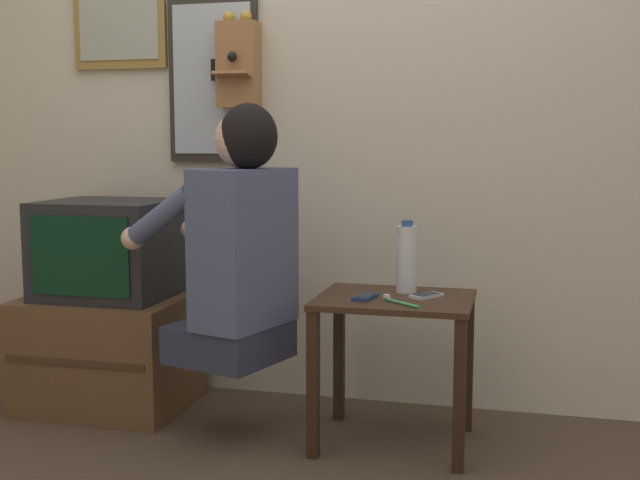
{
  "coord_description": "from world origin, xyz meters",
  "views": [
    {
      "loc": [
        0.79,
        -2.05,
        1.11
      ],
      "look_at": [
        0.08,
        0.73,
        0.76
      ],
      "focal_mm": 45.0,
      "sensor_mm": 36.0,
      "label": 1
    }
  ],
  "objects_px": {
    "wall_mirror": "(213,80)",
    "toothbrush": "(399,302)",
    "person": "(238,244)",
    "water_bottle": "(407,258)",
    "television": "(109,249)",
    "wall_phone_antique": "(238,64)",
    "framed_picture": "(119,6)",
    "cell_phone_held": "(365,297)",
    "cell_phone_spare": "(426,295)"
  },
  "relations": [
    {
      "from": "wall_mirror",
      "to": "toothbrush",
      "type": "relative_size",
      "value": 4.9
    },
    {
      "from": "person",
      "to": "water_bottle",
      "type": "relative_size",
      "value": 3.5
    },
    {
      "from": "cell_phone_held",
      "to": "water_bottle",
      "type": "bearing_deg",
      "value": 62.66
    },
    {
      "from": "wall_mirror",
      "to": "cell_phone_spare",
      "type": "distance_m",
      "value": 1.35
    },
    {
      "from": "television",
      "to": "wall_phone_antique",
      "type": "xyz_separation_m",
      "value": [
        0.48,
        0.26,
        0.77
      ]
    },
    {
      "from": "person",
      "to": "wall_mirror",
      "type": "relative_size",
      "value": 1.34
    },
    {
      "from": "wall_mirror",
      "to": "person",
      "type": "bearing_deg",
      "value": -61.07
    },
    {
      "from": "wall_mirror",
      "to": "cell_phone_spare",
      "type": "relative_size",
      "value": 5.22
    },
    {
      "from": "television",
      "to": "water_bottle",
      "type": "xyz_separation_m",
      "value": [
        1.25,
        -0.04,
        0.01
      ]
    },
    {
      "from": "cell_phone_held",
      "to": "water_bottle",
      "type": "distance_m",
      "value": 0.24
    },
    {
      "from": "cell_phone_spare",
      "to": "toothbrush",
      "type": "bearing_deg",
      "value": -82.55
    },
    {
      "from": "toothbrush",
      "to": "cell_phone_held",
      "type": "bearing_deg",
      "value": 105.23
    },
    {
      "from": "person",
      "to": "toothbrush",
      "type": "distance_m",
      "value": 0.62
    },
    {
      "from": "wall_phone_antique",
      "to": "framed_picture",
      "type": "height_order",
      "value": "framed_picture"
    },
    {
      "from": "framed_picture",
      "to": "water_bottle",
      "type": "distance_m",
      "value": 1.72
    },
    {
      "from": "wall_phone_antique",
      "to": "person",
      "type": "bearing_deg",
      "value": -70.93
    },
    {
      "from": "wall_mirror",
      "to": "cell_phone_held",
      "type": "xyz_separation_m",
      "value": [
        0.77,
        -0.51,
        -0.82
      ]
    },
    {
      "from": "cell_phone_spare",
      "to": "cell_phone_held",
      "type": "bearing_deg",
      "value": -121.9
    },
    {
      "from": "person",
      "to": "framed_picture",
      "type": "relative_size",
      "value": 1.74
    },
    {
      "from": "wall_phone_antique",
      "to": "water_bottle",
      "type": "bearing_deg",
      "value": -21.76
    },
    {
      "from": "wall_phone_antique",
      "to": "wall_mirror",
      "type": "height_order",
      "value": "wall_mirror"
    },
    {
      "from": "wall_mirror",
      "to": "toothbrush",
      "type": "bearing_deg",
      "value": -32.2
    },
    {
      "from": "wall_phone_antique",
      "to": "water_bottle",
      "type": "relative_size",
      "value": 2.87
    },
    {
      "from": "television",
      "to": "toothbrush",
      "type": "height_order",
      "value": "television"
    },
    {
      "from": "cell_phone_held",
      "to": "cell_phone_spare",
      "type": "relative_size",
      "value": 0.98
    },
    {
      "from": "cell_phone_spare",
      "to": "water_bottle",
      "type": "distance_m",
      "value": 0.17
    },
    {
      "from": "person",
      "to": "toothbrush",
      "type": "relative_size",
      "value": 6.57
    },
    {
      "from": "wall_mirror",
      "to": "water_bottle",
      "type": "distance_m",
      "value": 1.19
    },
    {
      "from": "television",
      "to": "cell_phone_spare",
      "type": "bearing_deg",
      "value": -5.28
    },
    {
      "from": "framed_picture",
      "to": "water_bottle",
      "type": "height_order",
      "value": "framed_picture"
    },
    {
      "from": "wall_phone_antique",
      "to": "wall_mirror",
      "type": "distance_m",
      "value": 0.15
    },
    {
      "from": "framed_picture",
      "to": "toothbrush",
      "type": "relative_size",
      "value": 3.77
    },
    {
      "from": "television",
      "to": "wall_mirror",
      "type": "relative_size",
      "value": 0.73
    },
    {
      "from": "person",
      "to": "wall_phone_antique",
      "type": "relative_size",
      "value": 1.22
    },
    {
      "from": "person",
      "to": "wall_mirror",
      "type": "bearing_deg",
      "value": 46.05
    },
    {
      "from": "person",
      "to": "framed_picture",
      "type": "xyz_separation_m",
      "value": [
        -0.75,
        0.56,
        0.96
      ]
    },
    {
      "from": "person",
      "to": "television",
      "type": "distance_m",
      "value": 0.71
    },
    {
      "from": "framed_picture",
      "to": "cell_phone_held",
      "type": "bearing_deg",
      "value": -22.87
    },
    {
      "from": "television",
      "to": "cell_phone_held",
      "type": "relative_size",
      "value": 3.88
    },
    {
      "from": "framed_picture",
      "to": "wall_mirror",
      "type": "xyz_separation_m",
      "value": [
        0.44,
        -0.0,
        -0.33
      ]
    },
    {
      "from": "television",
      "to": "wall_phone_antique",
      "type": "height_order",
      "value": "wall_phone_antique"
    },
    {
      "from": "water_bottle",
      "to": "toothbrush",
      "type": "xyz_separation_m",
      "value": [
        0.0,
        -0.22,
        -0.12
      ]
    },
    {
      "from": "television",
      "to": "cell_phone_held",
      "type": "bearing_deg",
      "value": -10.24
    },
    {
      "from": "water_bottle",
      "to": "toothbrush",
      "type": "distance_m",
      "value": 0.25
    },
    {
      "from": "wall_mirror",
      "to": "toothbrush",
      "type": "height_order",
      "value": "wall_mirror"
    },
    {
      "from": "wall_mirror",
      "to": "water_bottle",
      "type": "relative_size",
      "value": 2.61
    },
    {
      "from": "wall_mirror",
      "to": "toothbrush",
      "type": "distance_m",
      "value": 1.34
    },
    {
      "from": "person",
      "to": "cell_phone_held",
      "type": "height_order",
      "value": "person"
    },
    {
      "from": "television",
      "to": "cell_phone_held",
      "type": "height_order",
      "value": "television"
    },
    {
      "from": "framed_picture",
      "to": "toothbrush",
      "type": "bearing_deg",
      "value": -23.07
    }
  ]
}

